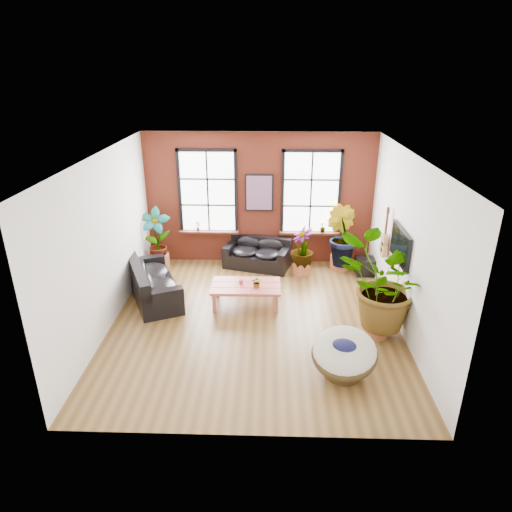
{
  "coord_description": "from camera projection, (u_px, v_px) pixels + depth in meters",
  "views": [
    {
      "loc": [
        0.29,
        -8.41,
        5.07
      ],
      "look_at": [
        0.0,
        0.6,
        1.25
      ],
      "focal_mm": 32.0,
      "sensor_mm": 36.0,
      "label": 1
    }
  ],
  "objects": [
    {
      "name": "table_plant",
      "position": [
        257.0,
        282.0,
        10.02
      ],
      "size": [
        0.27,
        0.24,
        0.26
      ],
      "primitive_type": "imported",
      "rotation": [
        0.0,
        0.0,
        -0.17
      ],
      "color": "#154612",
      "rests_on": "coffee_table"
    },
    {
      "name": "floor_plant_back_left",
      "position": [
        156.0,
        236.0,
        11.91
      ],
      "size": [
        0.85,
        0.63,
        1.5
      ],
      "primitive_type": "imported",
      "rotation": [
        0.0,
        0.0,
        0.13
      ],
      "color": "#154612",
      "rests_on": "ground"
    },
    {
      "name": "pot_back_right",
      "position": [
        340.0,
        262.0,
        12.14
      ],
      "size": [
        0.67,
        0.67,
        0.38
      ],
      "rotation": [
        0.0,
        0.0,
        0.35
      ],
      "color": "#B25F3A",
      "rests_on": "ground"
    },
    {
      "name": "floor_plant_mid",
      "position": [
        302.0,
        249.0,
        11.64
      ],
      "size": [
        0.82,
        0.82,
        1.12
      ],
      "primitive_type": "imported",
      "rotation": [
        0.0,
        0.0,
        5.12
      ],
      "color": "#154612",
      "rests_on": "ground"
    },
    {
      "name": "sill_plant_left",
      "position": [
        198.0,
        226.0,
        12.25
      ],
      "size": [
        0.17,
        0.17,
        0.27
      ],
      "primitive_type": "imported",
      "rotation": [
        0.0,
        0.0,
        0.79
      ],
      "color": "#154612",
      "rests_on": "room"
    },
    {
      "name": "sill_plant_right",
      "position": [
        323.0,
        227.0,
        12.15
      ],
      "size": [
        0.19,
        0.19,
        0.27
      ],
      "primitive_type": "imported",
      "rotation": [
        0.0,
        0.0,
        3.49
      ],
      "color": "#154612",
      "rests_on": "room"
    },
    {
      "name": "pot_mid",
      "position": [
        301.0,
        267.0,
        11.85
      ],
      "size": [
        0.6,
        0.6,
        0.37
      ],
      "rotation": [
        0.0,
        0.0,
        0.21
      ],
      "color": "#B25F3A",
      "rests_on": "ground"
    },
    {
      "name": "floor_plant_right_wall",
      "position": [
        383.0,
        286.0,
        8.8
      ],
      "size": [
        2.01,
        1.85,
        1.88
      ],
      "primitive_type": "imported",
      "rotation": [
        0.0,
        0.0,
        3.4
      ],
      "color": "#154612",
      "rests_on": "ground"
    },
    {
      "name": "sofa_left",
      "position": [
        151.0,
        283.0,
        10.53
      ],
      "size": [
        1.71,
        2.34,
        0.85
      ],
      "rotation": [
        0.0,
        0.0,
        2.0
      ],
      "color": "black",
      "rests_on": "ground"
    },
    {
      "name": "pot_back_left",
      "position": [
        160.0,
        260.0,
        12.22
      ],
      "size": [
        0.61,
        0.61,
        0.39
      ],
      "rotation": [
        0.0,
        0.0,
        0.18
      ],
      "color": "#B25F3A",
      "rests_on": "ground"
    },
    {
      "name": "room",
      "position": [
        255.0,
        242.0,
        9.18
      ],
      "size": [
        6.04,
        6.54,
        3.54
      ],
      "color": "brown",
      "rests_on": "ground"
    },
    {
      "name": "poster",
      "position": [
        259.0,
        193.0,
        11.89
      ],
      "size": [
        0.74,
        0.06,
        0.98
      ],
      "color": "black",
      "rests_on": "room"
    },
    {
      "name": "media_box",
      "position": [
        366.0,
        266.0,
        11.8
      ],
      "size": [
        0.54,
        0.46,
        0.44
      ],
      "rotation": [
        0.0,
        0.0,
        0.03
      ],
      "color": "black",
      "rests_on": "ground"
    },
    {
      "name": "coffee_table",
      "position": [
        246.0,
        287.0,
        10.22
      ],
      "size": [
        1.54,
        0.89,
        0.59
      ],
      "rotation": [
        0.0,
        0.0,
        0.01
      ],
      "color": "#AF493F",
      "rests_on": "ground"
    },
    {
      "name": "papasan_chair",
      "position": [
        344.0,
        354.0,
        7.88
      ],
      "size": [
        1.42,
        1.43,
        0.85
      ],
      "rotation": [
        0.0,
        0.0,
        -0.3
      ],
      "color": "#3D2D15",
      "rests_on": "ground"
    },
    {
      "name": "sofa_back",
      "position": [
        258.0,
        254.0,
        12.21
      ],
      "size": [
        1.86,
        1.26,
        0.78
      ],
      "rotation": [
        0.0,
        0.0,
        -0.28
      ],
      "color": "black",
      "rests_on": "ground"
    },
    {
      "name": "floor_plant_back_right",
      "position": [
        341.0,
        236.0,
        11.82
      ],
      "size": [
        1.07,
        1.1,
        1.56
      ],
      "primitive_type": "imported",
      "rotation": [
        0.0,
        0.0,
        2.23
      ],
      "color": "#154612",
      "rests_on": "ground"
    },
    {
      "name": "pot_right_wall",
      "position": [
        376.0,
        327.0,
        9.16
      ],
      "size": [
        0.55,
        0.55,
        0.36
      ],
      "rotation": [
        0.0,
        0.0,
        -0.16
      ],
      "color": "#B25F3A",
      "rests_on": "ground"
    },
    {
      "name": "tv_wall_unit",
      "position": [
        395.0,
        245.0,
        9.58
      ],
      "size": [
        0.13,
        1.86,
        1.2
      ],
      "color": "black",
      "rests_on": "room"
    }
  ]
}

